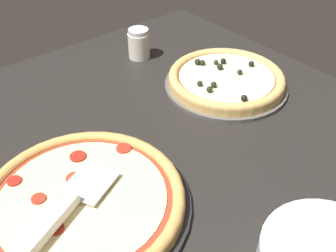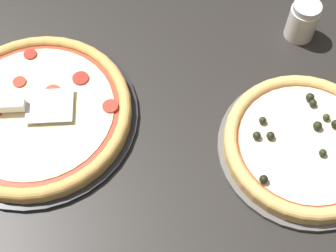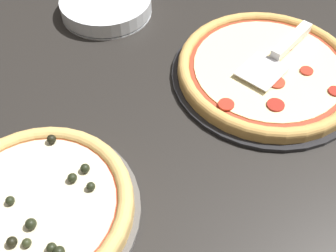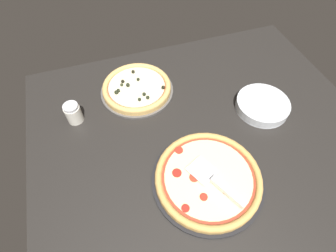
# 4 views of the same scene
# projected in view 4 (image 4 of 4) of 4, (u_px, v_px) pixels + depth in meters

# --- Properties ---
(ground_plane) EXTENTS (1.40, 1.23, 0.04)m
(ground_plane) POSITION_uv_depth(u_px,v_px,m) (205.00, 139.00, 1.08)
(ground_plane) COLOR black
(pizza_pan_front) EXTENTS (0.41, 0.41, 0.01)m
(pizza_pan_front) POSITION_uv_depth(u_px,v_px,m) (208.00, 180.00, 0.95)
(pizza_pan_front) COLOR black
(pizza_pan_front) RESTS_ON ground_plane
(pizza_front) EXTENTS (0.38, 0.38, 0.03)m
(pizza_front) POSITION_uv_depth(u_px,v_px,m) (208.00, 177.00, 0.93)
(pizza_front) COLOR tan
(pizza_front) RESTS_ON pizza_pan_front
(pizza_pan_back) EXTENTS (0.34, 0.34, 0.01)m
(pizza_pan_back) POSITION_uv_depth(u_px,v_px,m) (137.00, 91.00, 1.22)
(pizza_pan_back) COLOR #565451
(pizza_pan_back) RESTS_ON ground_plane
(pizza_back) EXTENTS (0.31, 0.31, 0.04)m
(pizza_back) POSITION_uv_depth(u_px,v_px,m) (137.00, 87.00, 1.20)
(pizza_back) COLOR #DBAD60
(pizza_back) RESTS_ON pizza_pan_back
(serving_spatula) EXTENTS (0.15, 0.23, 0.02)m
(serving_spatula) POSITION_uv_depth(u_px,v_px,m) (222.00, 187.00, 0.89)
(serving_spatula) COLOR silver
(serving_spatula) RESTS_ON pizza_front
(plate_stack) EXTENTS (0.23, 0.23, 0.04)m
(plate_stack) POSITION_uv_depth(u_px,v_px,m) (262.00, 105.00, 1.14)
(plate_stack) COLOR silver
(plate_stack) RESTS_ON ground_plane
(parmesan_shaker) EXTENTS (0.07, 0.07, 0.09)m
(parmesan_shaker) POSITION_uv_depth(u_px,v_px,m) (73.00, 113.00, 1.09)
(parmesan_shaker) COLOR silver
(parmesan_shaker) RESTS_ON ground_plane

